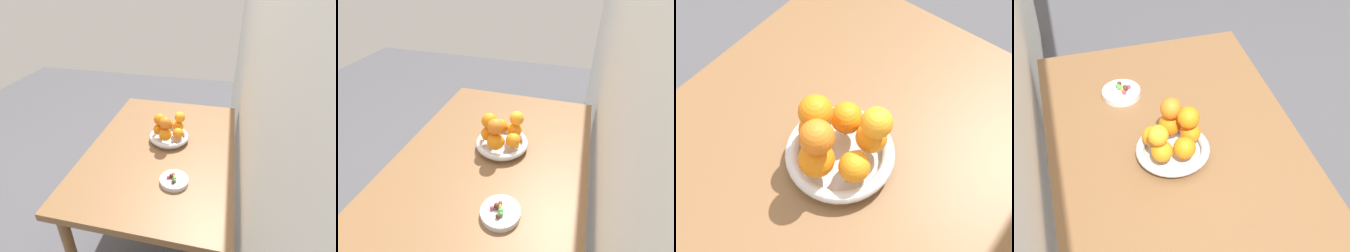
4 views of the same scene
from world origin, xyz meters
TOP-DOWN VIEW (x-y plane):
  - dining_table at (0.00, 0.00)m, footprint 1.10×0.76m
  - fruit_bowl at (-0.07, 0.02)m, footprint 0.22×0.22m
  - orange_0 at (-0.01, 0.01)m, footprint 0.07×0.07m
  - orange_1 at (-0.04, 0.08)m, footprint 0.06×0.06m
  - orange_2 at (-0.11, 0.06)m, footprint 0.06×0.06m
  - orange_3 at (-0.12, -0.00)m, footprint 0.06×0.06m
  - orange_4 at (-0.06, -0.03)m, footprint 0.06×0.06m
  - orange_5 at (-0.02, 0.01)m, footprint 0.06×0.06m
  - orange_6 at (-0.11, 0.07)m, footprint 0.06×0.06m
  - orange_7 at (-0.06, -0.03)m, footprint 0.06×0.06m

SIDE VIEW (x-z plane):
  - dining_table at x=0.00m, z-range 0.28..1.02m
  - fruit_bowl at x=-0.07m, z-range 0.74..0.78m
  - orange_1 at x=-0.04m, z-range 0.78..0.84m
  - orange_4 at x=-0.06m, z-range 0.78..0.84m
  - orange_2 at x=-0.11m, z-range 0.78..0.84m
  - orange_3 at x=-0.12m, z-range 0.78..0.84m
  - orange_0 at x=-0.01m, z-range 0.78..0.85m
  - orange_6 at x=-0.11m, z-range 0.84..0.90m
  - orange_7 at x=-0.06m, z-range 0.84..0.90m
  - orange_5 at x=-0.02m, z-range 0.85..0.91m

